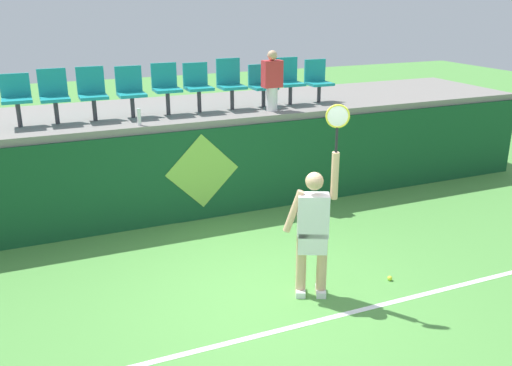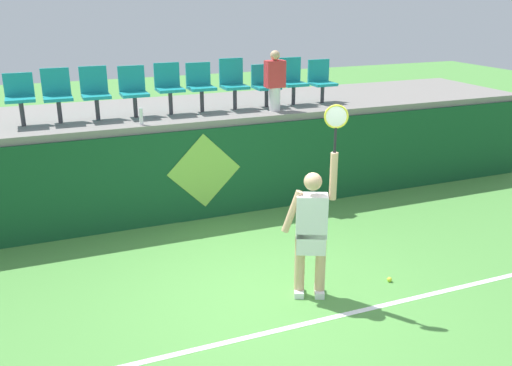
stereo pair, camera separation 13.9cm
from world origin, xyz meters
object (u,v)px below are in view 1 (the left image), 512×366
at_px(stadium_chair_2, 92,91).
at_px(stadium_chair_5, 197,84).
at_px(stadium_chair_7, 262,83).
at_px(spectator_0, 272,80).
at_px(stadium_chair_6, 230,82).
at_px(water_bottle, 139,117).
at_px(stadium_chair_1, 54,93).
at_px(stadium_chair_3, 131,89).
at_px(tennis_player, 313,228).
at_px(stadium_chair_0, 16,96).
at_px(stadium_chair_8, 289,79).
at_px(stadium_chair_4, 166,85).
at_px(stadium_chair_9, 317,79).
at_px(tennis_ball, 390,278).

relative_size(stadium_chair_2, stadium_chair_5, 1.02).
distance_m(stadium_chair_7, spectator_0, 0.45).
bearing_deg(stadium_chair_6, water_bottle, -158.88).
relative_size(stadium_chair_1, stadium_chair_3, 1.02).
bearing_deg(spectator_0, water_bottle, -174.15).
distance_m(tennis_player, stadium_chair_0, 5.10).
bearing_deg(spectator_0, stadium_chair_0, 173.99).
bearing_deg(stadium_chair_2, stadium_chair_7, -0.14).
xyz_separation_m(stadium_chair_7, stadium_chair_8, (0.55, 0.01, 0.05)).
distance_m(tennis_player, stadium_chair_3, 4.24).
bearing_deg(stadium_chair_4, stadium_chair_3, 179.74).
bearing_deg(stadium_chair_4, stadium_chair_9, 0.04).
xyz_separation_m(stadium_chair_2, stadium_chair_5, (1.78, -0.01, 0.01)).
relative_size(tennis_ball, stadium_chair_8, 0.08).
height_order(stadium_chair_0, stadium_chair_9, stadium_chair_0).
relative_size(stadium_chair_2, stadium_chair_4, 1.00).
relative_size(tennis_ball, water_bottle, 0.25).
height_order(stadium_chair_4, spectator_0, spectator_0).
relative_size(stadium_chair_7, stadium_chair_8, 0.88).
relative_size(stadium_chair_3, spectator_0, 0.80).
distance_m(tennis_ball, stadium_chair_2, 5.47).
xyz_separation_m(tennis_player, stadium_chair_3, (-1.41, 3.81, 1.22)).
xyz_separation_m(stadium_chair_6, stadium_chair_7, (0.61, -0.01, -0.07)).
height_order(stadium_chair_7, stadium_chair_9, stadium_chair_9).
xyz_separation_m(stadium_chair_4, stadium_chair_6, (1.17, 0.01, -0.00)).
bearing_deg(stadium_chair_6, stadium_chair_3, -179.90).
xyz_separation_m(stadium_chair_0, stadium_chair_8, (4.69, 0.01, -0.00)).
distance_m(tennis_player, tennis_ball, 1.45).
relative_size(stadium_chair_2, stadium_chair_8, 1.00).
xyz_separation_m(stadium_chair_0, stadium_chair_1, (0.55, 0.01, 0.01)).
xyz_separation_m(stadium_chair_4, stadium_chair_5, (0.56, -0.00, -0.01)).
bearing_deg(tennis_ball, stadium_chair_1, 133.85).
distance_m(stadium_chair_1, stadium_chair_3, 1.21).
bearing_deg(stadium_chair_2, tennis_player, -61.93).
distance_m(water_bottle, stadium_chair_6, 1.96).
height_order(tennis_ball, stadium_chair_5, stadium_chair_5).
distance_m(stadium_chair_3, spectator_0, 2.43).
bearing_deg(stadium_chair_2, water_bottle, -49.44).
xyz_separation_m(tennis_ball, spectator_0, (-0.17, 3.47, 2.19)).
height_order(stadium_chair_2, stadium_chair_8, stadium_chair_2).
xyz_separation_m(tennis_ball, stadium_chair_6, (-0.78, 3.92, 2.13)).
bearing_deg(stadium_chair_7, tennis_ball, -87.50).
bearing_deg(spectator_0, stadium_chair_3, 169.45).
height_order(water_bottle, stadium_chair_9, stadium_chair_9).
xyz_separation_m(stadium_chair_0, stadium_chair_5, (2.92, 0.00, 0.01)).
bearing_deg(stadium_chair_8, stadium_chair_9, -0.24).
height_order(tennis_ball, stadium_chair_8, stadium_chair_8).
bearing_deg(tennis_player, stadium_chair_9, 60.82).
height_order(stadium_chair_1, stadium_chair_6, stadium_chair_6).
distance_m(water_bottle, stadium_chair_3, 0.77).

